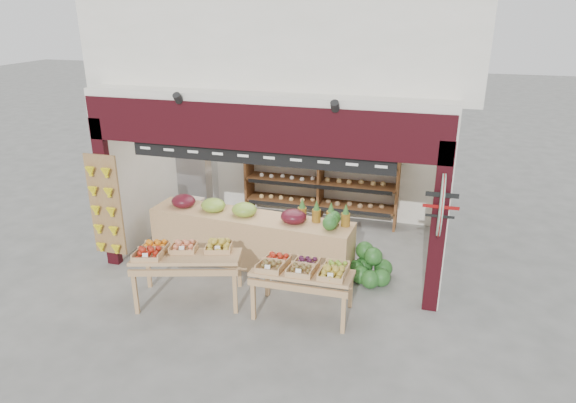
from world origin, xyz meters
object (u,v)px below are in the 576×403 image
at_px(back_shelving, 321,167).
at_px(cardboard_stack, 202,221).
at_px(display_table_right, 303,270).
at_px(watermelon_pile, 369,268).
at_px(mid_counter, 250,237).
at_px(refrigerator, 198,168).
at_px(display_table_left, 181,253).

height_order(back_shelving, cardboard_stack, back_shelving).
distance_m(display_table_right, watermelon_pile, 1.60).
relative_size(cardboard_stack, watermelon_pile, 1.35).
xyz_separation_m(back_shelving, mid_counter, (-0.77, -2.31, -0.69)).
bearing_deg(cardboard_stack, display_table_right, -40.03).
xyz_separation_m(refrigerator, mid_counter, (2.00, -2.20, -0.46)).
xyz_separation_m(mid_counter, watermelon_pile, (2.14, -0.04, -0.27)).
distance_m(display_table_left, watermelon_pile, 3.11).
bearing_deg(refrigerator, cardboard_stack, -76.28).
bearing_deg(display_table_right, mid_counter, 134.85).
bearing_deg(mid_counter, watermelon_pile, -1.13).
xyz_separation_m(display_table_left, watermelon_pile, (2.74, 1.37, -0.55)).
xyz_separation_m(cardboard_stack, display_table_right, (2.68, -2.25, 0.46)).
relative_size(display_table_left, watermelon_pile, 2.29).
xyz_separation_m(display_table_left, display_table_right, (1.92, 0.09, -0.05)).
height_order(refrigerator, watermelon_pile, refrigerator).
xyz_separation_m(cardboard_stack, display_table_left, (0.76, -2.33, 0.51)).
bearing_deg(back_shelving, cardboard_stack, -147.10).
bearing_deg(watermelon_pile, mid_counter, 178.87).
bearing_deg(back_shelving, refrigerator, -177.82).
bearing_deg(cardboard_stack, mid_counter, -34.23).
bearing_deg(cardboard_stack, back_shelving, 32.90).
bearing_deg(watermelon_pile, display_table_left, -153.53).
height_order(mid_counter, watermelon_pile, mid_counter).
bearing_deg(watermelon_pile, display_table_right, -122.73).
distance_m(mid_counter, display_table_right, 1.88).
relative_size(back_shelving, display_table_left, 1.82).
bearing_deg(mid_counter, back_shelving, 71.53).
distance_m(back_shelving, mid_counter, 2.53).
distance_m(display_table_left, display_table_right, 1.92).
bearing_deg(mid_counter, display_table_left, -113.26).
height_order(display_table_right, watermelon_pile, display_table_right).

